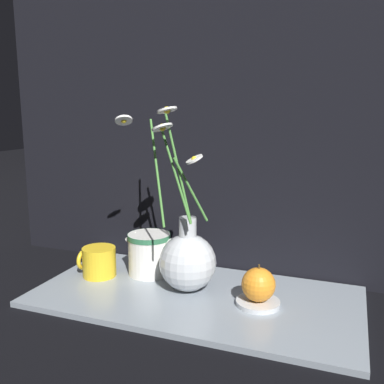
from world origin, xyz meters
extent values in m
plane|color=black|center=(0.00, 0.00, 0.00)|extent=(6.00, 6.00, 0.00)
cube|color=gray|center=(0.00, 0.00, 0.01)|extent=(0.69, 0.34, 0.01)
cube|color=black|center=(0.00, 0.19, 0.55)|extent=(1.19, 0.02, 1.10)
sphere|color=silver|center=(-0.02, 0.02, 0.07)|extent=(0.13, 0.13, 0.13)
cylinder|color=silver|center=(-0.02, 0.02, 0.15)|extent=(0.04, 0.04, 0.05)
cylinder|color=#4C8E3D|center=(-0.01, -0.01, 0.24)|extent=(0.06, 0.04, 0.14)
cylinder|color=white|center=(0.01, -0.04, 0.31)|extent=(0.05, 0.05, 0.02)
sphere|color=yellow|center=(0.01, -0.04, 0.31)|extent=(0.01, 0.01, 0.01)
cylinder|color=#4C8E3D|center=(-0.03, -0.01, 0.29)|extent=(0.07, 0.02, 0.23)
cylinder|color=white|center=(-0.04, -0.05, 0.40)|extent=(0.05, 0.05, 0.02)
sphere|color=yellow|center=(-0.04, -0.05, 0.40)|extent=(0.01, 0.01, 0.01)
cylinder|color=#4C8E3D|center=(-0.08, -0.02, 0.28)|extent=(0.08, 0.11, 0.21)
cylinder|color=white|center=(-0.13, -0.06, 0.38)|extent=(0.05, 0.05, 0.02)
sphere|color=yellow|center=(-0.13, -0.06, 0.38)|extent=(0.01, 0.01, 0.01)
cylinder|color=#4C8E3D|center=(-0.04, -0.02, 0.27)|extent=(0.08, 0.03, 0.20)
cylinder|color=white|center=(-0.05, -0.06, 0.37)|extent=(0.05, 0.05, 0.02)
sphere|color=yellow|center=(-0.05, -0.06, 0.37)|extent=(0.01, 0.01, 0.01)
cylinder|color=yellow|center=(-0.25, 0.02, 0.05)|extent=(0.08, 0.08, 0.07)
torus|color=yellow|center=(-0.30, 0.02, 0.05)|extent=(0.01, 0.05, 0.05)
cylinder|color=white|center=(-0.14, 0.07, 0.06)|extent=(0.10, 0.10, 0.10)
cylinder|color=#33724C|center=(-0.14, 0.07, 0.11)|extent=(0.10, 0.10, 0.01)
torus|color=white|center=(-0.09, 0.07, 0.07)|extent=(0.01, 0.07, 0.07)
cone|color=white|center=(-0.19, 0.07, 0.10)|extent=(0.04, 0.03, 0.04)
cylinder|color=silver|center=(0.14, -0.01, 0.02)|extent=(0.09, 0.09, 0.01)
sphere|color=orange|center=(0.14, -0.01, 0.06)|extent=(0.07, 0.07, 0.07)
cylinder|color=#4C3819|center=(0.14, -0.01, 0.10)|extent=(0.00, 0.00, 0.01)
camera|label=1|loc=(0.30, -0.81, 0.40)|focal=40.00mm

